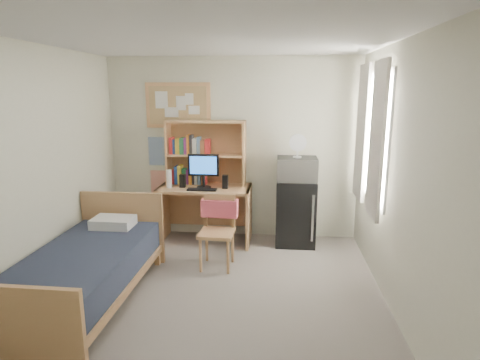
# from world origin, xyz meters

# --- Properties ---
(floor) EXTENTS (3.60, 4.20, 0.02)m
(floor) POSITION_xyz_m (0.00, 0.00, -0.01)
(floor) COLOR gray
(floor) RESTS_ON ground
(ceiling) EXTENTS (3.60, 4.20, 0.02)m
(ceiling) POSITION_xyz_m (0.00, 0.00, 2.60)
(ceiling) COLOR silver
(ceiling) RESTS_ON wall_back
(wall_back) EXTENTS (3.60, 0.04, 2.60)m
(wall_back) POSITION_xyz_m (0.00, 2.10, 1.30)
(wall_back) COLOR silver
(wall_back) RESTS_ON floor
(wall_front) EXTENTS (3.60, 0.04, 2.60)m
(wall_front) POSITION_xyz_m (0.00, -2.10, 1.30)
(wall_front) COLOR silver
(wall_front) RESTS_ON floor
(wall_left) EXTENTS (0.04, 4.20, 2.60)m
(wall_left) POSITION_xyz_m (-1.80, 0.00, 1.30)
(wall_left) COLOR silver
(wall_left) RESTS_ON floor
(wall_right) EXTENTS (0.04, 4.20, 2.60)m
(wall_right) POSITION_xyz_m (1.80, 0.00, 1.30)
(wall_right) COLOR silver
(wall_right) RESTS_ON floor
(window_unit) EXTENTS (0.10, 1.40, 1.70)m
(window_unit) POSITION_xyz_m (1.75, 1.20, 1.60)
(window_unit) COLOR white
(window_unit) RESTS_ON wall_right
(curtain_left) EXTENTS (0.04, 0.55, 1.70)m
(curtain_left) POSITION_xyz_m (1.72, 0.80, 1.60)
(curtain_left) COLOR silver
(curtain_left) RESTS_ON wall_right
(curtain_right) EXTENTS (0.04, 0.55, 1.70)m
(curtain_right) POSITION_xyz_m (1.72, 1.60, 1.60)
(curtain_right) COLOR silver
(curtain_right) RESTS_ON wall_right
(bulletin_board) EXTENTS (0.94, 0.03, 0.64)m
(bulletin_board) POSITION_xyz_m (-0.78, 2.08, 1.92)
(bulletin_board) COLOR tan
(bulletin_board) RESTS_ON wall_back
(poster_wave) EXTENTS (0.30, 0.01, 0.42)m
(poster_wave) POSITION_xyz_m (-1.10, 2.09, 1.25)
(poster_wave) COLOR #265299
(poster_wave) RESTS_ON wall_back
(poster_japan) EXTENTS (0.28, 0.01, 0.36)m
(poster_japan) POSITION_xyz_m (-1.10, 2.09, 0.78)
(poster_japan) COLOR #DA4626
(poster_japan) RESTS_ON wall_back
(desk) EXTENTS (1.29, 0.65, 0.81)m
(desk) POSITION_xyz_m (-0.36, 1.76, 0.40)
(desk) COLOR tan
(desk) RESTS_ON floor
(desk_chair) EXTENTS (0.47, 0.47, 0.90)m
(desk_chair) POSITION_xyz_m (-0.06, 0.91, 0.45)
(desk_chair) COLOR tan
(desk_chair) RESTS_ON floor
(mini_fridge) EXTENTS (0.55, 0.55, 0.92)m
(mini_fridge) POSITION_xyz_m (0.92, 1.81, 0.46)
(mini_fridge) COLOR black
(mini_fridge) RESTS_ON floor
(bed) EXTENTS (1.03, 2.01, 0.55)m
(bed) POSITION_xyz_m (-1.28, -0.04, 0.27)
(bed) COLOR #1C2233
(bed) RESTS_ON floor
(hutch) EXTENTS (1.12, 0.29, 0.92)m
(hutch) POSITION_xyz_m (-0.36, 1.91, 1.26)
(hutch) COLOR tan
(hutch) RESTS_ON desk
(monitor) EXTENTS (0.43, 0.04, 0.45)m
(monitor) POSITION_xyz_m (-0.36, 1.70, 1.03)
(monitor) COLOR black
(monitor) RESTS_ON desk
(keyboard) EXTENTS (0.40, 0.13, 0.02)m
(keyboard) POSITION_xyz_m (-0.36, 1.56, 0.82)
(keyboard) COLOR black
(keyboard) RESTS_ON desk
(speaker_left) EXTENTS (0.08, 0.08, 0.18)m
(speaker_left) POSITION_xyz_m (-0.66, 1.70, 0.90)
(speaker_left) COLOR black
(speaker_left) RESTS_ON desk
(speaker_right) EXTENTS (0.08, 0.08, 0.19)m
(speaker_right) POSITION_xyz_m (-0.06, 1.70, 0.90)
(speaker_right) COLOR black
(speaker_right) RESTS_ON desk
(water_bottle) EXTENTS (0.07, 0.07, 0.25)m
(water_bottle) POSITION_xyz_m (-0.84, 1.66, 0.93)
(water_bottle) COLOR silver
(water_bottle) RESTS_ON desk
(hoodie) EXTENTS (0.46, 0.16, 0.22)m
(hoodie) POSITION_xyz_m (-0.05, 1.11, 0.69)
(hoodie) COLOR #D85263
(hoodie) RESTS_ON desk_chair
(microwave) EXTENTS (0.54, 0.41, 0.31)m
(microwave) POSITION_xyz_m (0.92, 1.79, 1.08)
(microwave) COLOR #B6B6BB
(microwave) RESTS_ON mini_fridge
(desk_fan) EXTENTS (0.23, 0.23, 0.29)m
(desk_fan) POSITION_xyz_m (0.92, 1.79, 1.38)
(desk_fan) COLOR silver
(desk_fan) RESTS_ON microwave
(pillow) EXTENTS (0.47, 0.34, 0.11)m
(pillow) POSITION_xyz_m (-1.27, 0.71, 0.61)
(pillow) COLOR silver
(pillow) RESTS_ON bed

